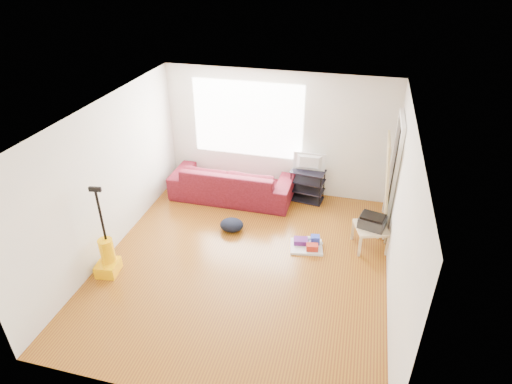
% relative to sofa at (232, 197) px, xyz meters
% --- Properties ---
extents(room, '(4.51, 5.01, 2.51)m').
position_rel_sofa_xyz_m(room, '(0.87, -1.80, 1.25)').
color(room, brown).
rests_on(room, ground).
extents(sofa, '(2.42, 0.95, 0.71)m').
position_rel_sofa_xyz_m(sofa, '(0.00, 0.00, 0.00)').
color(sofa, '#3B080F').
rests_on(sofa, ground).
extents(tv_stand, '(0.70, 0.46, 0.66)m').
position_rel_sofa_xyz_m(tv_stand, '(1.48, 0.27, 0.34)').
color(tv_stand, black).
rests_on(tv_stand, ground).
extents(tv, '(0.62, 0.08, 0.36)m').
position_rel_sofa_xyz_m(tv, '(1.48, 0.27, 0.84)').
color(tv, black).
rests_on(tv, tv_stand).
extents(side_table, '(0.63, 0.63, 0.41)m').
position_rel_sofa_xyz_m(side_table, '(2.74, -1.00, 0.35)').
color(side_table, '#D3AE86').
rests_on(side_table, ground).
extents(printer, '(0.49, 0.41, 0.22)m').
position_rel_sofa_xyz_m(printer, '(2.74, -1.00, 0.52)').
color(printer, '#282829').
rests_on(printer, side_table).
extents(bucket, '(0.32, 0.32, 0.30)m').
position_rel_sofa_xyz_m(bucket, '(-0.11, -0.29, 0.00)').
color(bucket, '#1648B8').
rests_on(bucket, ground).
extents(toilet_paper, '(0.12, 0.12, 0.11)m').
position_rel_sofa_xyz_m(toilet_paper, '(-0.11, -0.28, 0.20)').
color(toilet_paper, silver).
rests_on(toilet_paper, bucket).
extents(cleaning_tray, '(0.60, 0.52, 0.19)m').
position_rel_sofa_xyz_m(cleaning_tray, '(1.73, -1.29, 0.06)').
color(cleaning_tray, silver).
rests_on(cleaning_tray, ground).
extents(backpack, '(0.48, 0.41, 0.23)m').
position_rel_sofa_xyz_m(backpack, '(0.33, -1.12, 0.00)').
color(backpack, black).
rests_on(backpack, ground).
extents(sneakers, '(0.44, 0.24, 0.10)m').
position_rel_sofa_xyz_m(sneakers, '(1.77, -1.16, 0.05)').
color(sneakers, white).
rests_on(sneakers, ground).
extents(vacuum, '(0.36, 0.40, 1.50)m').
position_rel_sofa_xyz_m(vacuum, '(-1.21, -2.67, 0.28)').
color(vacuum, '#FFB200').
rests_on(vacuum, ground).
extents(door_panel, '(0.23, 0.72, 1.80)m').
position_rel_sofa_xyz_m(door_panel, '(2.92, -0.49, 0.00)').
color(door_panel, tan).
rests_on(door_panel, ground).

